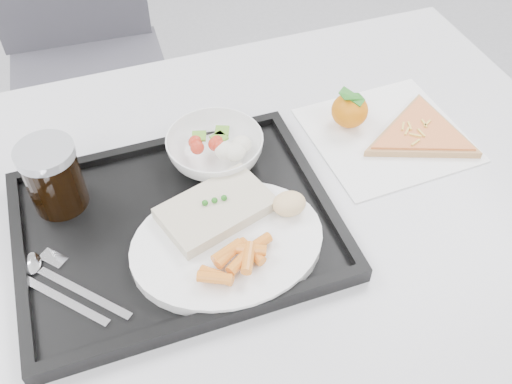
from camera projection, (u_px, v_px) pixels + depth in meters
name	position (u px, v px, depth m)	size (l,w,h in m)	color
table	(232.00, 229.00, 0.92)	(1.20, 0.80, 0.75)	#A4A5A7
chair	(80.00, 41.00, 1.55)	(0.44, 0.44, 0.93)	#3C3B42
tray	(177.00, 226.00, 0.83)	(0.45, 0.35, 0.03)	black
dinner_plate	(227.00, 244.00, 0.79)	(0.27, 0.27, 0.02)	white
fish_fillet	(216.00, 209.00, 0.81)	(0.18, 0.14, 0.03)	beige
bread_roll	(289.00, 204.00, 0.81)	(0.06, 0.05, 0.03)	#EBC18E
salad_bowl	(215.00, 149.00, 0.90)	(0.15, 0.15, 0.05)	white
cola_glass	(53.00, 176.00, 0.81)	(0.08, 0.08, 0.11)	black
cutlery	(58.00, 281.00, 0.75)	(0.14, 0.15, 0.01)	silver
napkin	(386.00, 135.00, 0.97)	(0.26, 0.25, 0.00)	white
tangerine	(350.00, 110.00, 0.97)	(0.08, 0.08, 0.07)	#F29400
pizza_slice	(421.00, 133.00, 0.96)	(0.25, 0.25, 0.02)	#E3BE76
carrot_pile	(237.00, 258.00, 0.74)	(0.12, 0.07, 0.02)	orange
salad_contents	(225.00, 147.00, 0.88)	(0.09, 0.08, 0.03)	red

